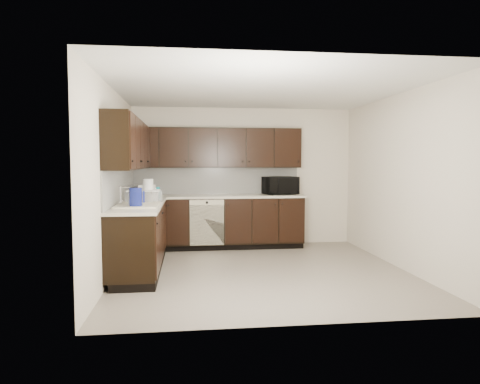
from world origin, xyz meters
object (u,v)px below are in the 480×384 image
at_px(toaster_oven, 145,190).
at_px(storage_bin, 144,196).
at_px(sink, 138,210).
at_px(microwave, 280,186).
at_px(blue_pitcher, 136,198).

bearing_deg(toaster_oven, storage_bin, -109.28).
bearing_deg(storage_bin, sink, -93.65).
distance_m(microwave, storage_bin, 2.60).
xyz_separation_m(sink, toaster_oven, (-0.07, 1.68, 0.16)).
xyz_separation_m(toaster_oven, blue_pitcher, (0.07, -1.89, 0.03)).
distance_m(toaster_oven, storage_bin, 1.19).
bearing_deg(blue_pitcher, toaster_oven, 114.40).
distance_m(toaster_oven, blue_pitcher, 1.90).
distance_m(sink, toaster_oven, 1.69).
bearing_deg(microwave, blue_pitcher, -154.42).
bearing_deg(sink, storage_bin, 86.35).
relative_size(sink, blue_pitcher, 3.26).
xyz_separation_m(toaster_oven, storage_bin, (0.10, -1.19, -0.01)).
height_order(microwave, toaster_oven, microwave).
height_order(sink, blue_pitcher, sink).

